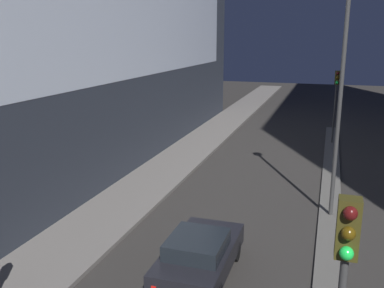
{
  "coord_description": "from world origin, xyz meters",
  "views": [
    {
      "loc": [
        -0.39,
        -2.93,
        7.15
      ],
      "look_at": [
        -8.49,
        22.11,
        0.5
      ],
      "focal_mm": 40.0,
      "sensor_mm": 36.0,
      "label": 1
    }
  ],
  "objects_px": {
    "street_lamp": "(344,55)",
    "car_left_lane": "(199,254)",
    "traffic_light_near": "(343,283)",
    "traffic_light_mid": "(336,91)"
  },
  "relations": [
    {
      "from": "traffic_light_near",
      "to": "car_left_lane",
      "type": "xyz_separation_m",
      "value": [
        -3.78,
        5.26,
        -2.92
      ]
    },
    {
      "from": "traffic_light_mid",
      "to": "car_left_lane",
      "type": "bearing_deg",
      "value": -101.48
    },
    {
      "from": "traffic_light_near",
      "to": "car_left_lane",
      "type": "bearing_deg",
      "value": 125.74
    },
    {
      "from": "traffic_light_near",
      "to": "traffic_light_mid",
      "type": "height_order",
      "value": "same"
    },
    {
      "from": "traffic_light_near",
      "to": "car_left_lane",
      "type": "relative_size",
      "value": 1.19
    },
    {
      "from": "traffic_light_near",
      "to": "traffic_light_mid",
      "type": "distance_m",
      "value": 23.88
    },
    {
      "from": "street_lamp",
      "to": "car_left_lane",
      "type": "xyz_separation_m",
      "value": [
        -3.78,
        -5.89,
        -5.74
      ]
    },
    {
      "from": "traffic_light_near",
      "to": "car_left_lane",
      "type": "height_order",
      "value": "traffic_light_near"
    },
    {
      "from": "traffic_light_near",
      "to": "car_left_lane",
      "type": "distance_m",
      "value": 7.1
    },
    {
      "from": "car_left_lane",
      "to": "traffic_light_near",
      "type": "bearing_deg",
      "value": -54.26
    }
  ]
}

